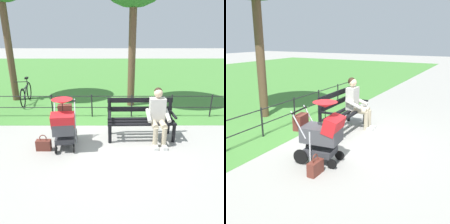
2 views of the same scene
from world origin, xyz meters
TOP-DOWN VIEW (x-y plane):
  - ground_plane at (0.00, 0.00)m, footprint 60.00×60.00m
  - grass_lawn at (0.00, -8.80)m, footprint 40.00×16.00m
  - park_bench at (-0.70, -0.12)m, footprint 1.61×0.64m
  - person_on_bench at (-1.07, 0.11)m, footprint 0.54×0.74m
  - stroller at (1.05, 0.41)m, footprint 0.60×0.93m
  - handbag at (1.50, 0.56)m, footprint 0.32×0.14m
  - park_fence at (-0.49, -1.49)m, footprint 8.45×0.04m
  - bicycle at (3.10, -2.91)m, footprint 0.44×1.65m

SIDE VIEW (x-z plane):
  - ground_plane at x=0.00m, z-range 0.00..0.00m
  - grass_lawn at x=0.00m, z-range 0.00..0.01m
  - handbag at x=1.50m, z-range -0.06..0.31m
  - bicycle at x=3.10m, z-range -0.08..0.81m
  - park_fence at x=-0.49m, z-range 0.07..0.77m
  - park_bench at x=-0.70m, z-range 0.05..1.01m
  - stroller at x=1.05m, z-range 0.02..1.17m
  - person_on_bench at x=-1.07m, z-range 0.04..1.31m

